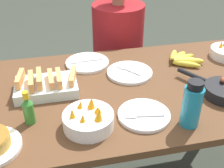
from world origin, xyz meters
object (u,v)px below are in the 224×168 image
object	(u,v)px
skillet	(224,90)
hot_sauce_bottle	(28,109)
empty_plate_far_left	(87,63)
empty_plate_far_right	(144,115)
banana_bunch	(182,59)
person_figure	(118,66)
fruit_bowl_citrus	(89,119)
water_bottle	(192,105)
melon_tray	(46,85)
empty_plate_near_front	(130,72)

from	to	relation	value
skillet	hot_sauce_bottle	size ratio (longest dim) A/B	2.18
empty_plate_far_left	empty_plate_far_right	distance (m)	0.55
empty_plate_far_right	banana_bunch	bearing A→B (deg)	49.41
skillet	banana_bunch	bearing A→B (deg)	-23.23
skillet	person_figure	xyz separation A→B (m)	(-0.31, 0.85, -0.29)
fruit_bowl_citrus	water_bottle	distance (m)	0.41
empty_plate_far_right	fruit_bowl_citrus	size ratio (longest dim) A/B	1.09
banana_bunch	water_bottle	distance (m)	0.55
banana_bunch	empty_plate_far_right	xyz separation A→B (m)	(-0.36, -0.42, -0.01)
melon_tray	water_bottle	bearing A→B (deg)	-33.22
melon_tray	empty_plate_near_front	distance (m)	0.44
melon_tray	water_bottle	xyz separation A→B (m)	(0.56, -0.37, 0.06)
banana_bunch	melon_tray	size ratio (longest dim) A/B	0.79
empty_plate_far_right	water_bottle	distance (m)	0.20
banana_bunch	skillet	world-z (taller)	skillet
skillet	melon_tray	bearing A→B (deg)	43.87
hot_sauce_bottle	skillet	bearing A→B (deg)	0.36
person_figure	empty_plate_far_left	bearing A→B (deg)	-124.52
water_bottle	person_figure	bearing A→B (deg)	93.19
empty_plate_far_left	hot_sauce_bottle	size ratio (longest dim) A/B	1.63
empty_plate_far_left	melon_tray	bearing A→B (deg)	-134.11
empty_plate_near_front	person_figure	size ratio (longest dim) A/B	0.21
banana_bunch	melon_tray	bearing A→B (deg)	-169.57
skillet	person_figure	world-z (taller)	person_figure
empty_plate_far_left	empty_plate_far_right	bearing A→B (deg)	-72.17
empty_plate_near_front	person_figure	bearing A→B (deg)	82.74
melon_tray	person_figure	bearing A→B (deg)	51.60
empty_plate_far_right	melon_tray	bearing A→B (deg)	144.59
water_bottle	hot_sauce_bottle	size ratio (longest dim) A/B	1.36
empty_plate_near_front	person_figure	xyz separation A→B (m)	(0.07, 0.56, -0.27)
empty_plate_far_left	banana_bunch	bearing A→B (deg)	-10.46
empty_plate_far_left	person_figure	distance (m)	0.55
skillet	person_figure	size ratio (longest dim) A/B	0.28
banana_bunch	skillet	bearing A→B (deg)	-81.75
hot_sauce_bottle	person_figure	size ratio (longest dim) A/B	0.13
melon_tray	empty_plate_far_left	bearing A→B (deg)	45.89
empty_plate_near_front	skillet	bearing A→B (deg)	-37.65
empty_plate_far_left	empty_plate_near_front	bearing A→B (deg)	-37.95
empty_plate_far_right	fruit_bowl_citrus	bearing A→B (deg)	-176.64
empty_plate_near_front	water_bottle	bearing A→B (deg)	-74.08
melon_tray	fruit_bowl_citrus	size ratio (longest dim) A/B	1.46
skillet	hot_sauce_bottle	distance (m)	0.88
skillet	hot_sauce_bottle	world-z (taller)	hot_sauce_bottle
banana_bunch	water_bottle	xyz separation A→B (m)	(-0.20, -0.51, 0.08)
banana_bunch	empty_plate_far_right	bearing A→B (deg)	-130.59
skillet	hot_sauce_bottle	xyz separation A→B (m)	(-0.88, -0.01, 0.04)
empty_plate_far_left	fruit_bowl_citrus	distance (m)	0.54
hot_sauce_bottle	empty_plate_near_front	bearing A→B (deg)	30.35
hot_sauce_bottle	fruit_bowl_citrus	bearing A→B (deg)	-18.91
empty_plate_near_front	empty_plate_far_left	distance (m)	0.26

